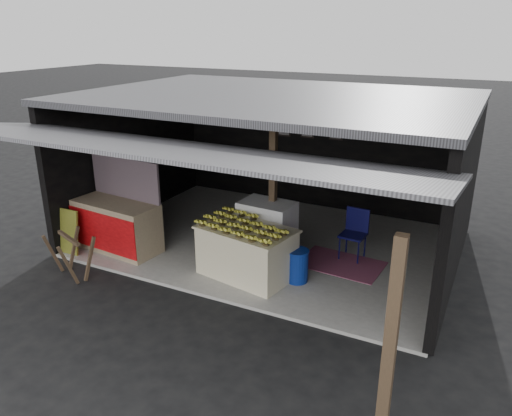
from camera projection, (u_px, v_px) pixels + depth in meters
The scene contains 13 objects.
ground at pixel (207, 298), 8.21m from camera, with size 80.00×80.00×0.00m, color black.
concrete_slab at pixel (271, 241), 10.29m from camera, with size 7.00×5.00×0.06m, color gray.
shophouse at pixel (279, 140), 9.84m from camera, with size 7.40×7.29×3.02m.
banana_table at pixel (247, 252), 8.68m from camera, with size 1.78×1.27×0.90m.
banana_pile at pixel (246, 223), 8.50m from camera, with size 1.50×0.90×0.18m, color yellow, non-canonical shape.
white_crate at pixel (267, 230), 9.36m from camera, with size 1.03×0.74×1.10m.
neighbor_stall at pixel (117, 223), 9.72m from camera, with size 1.78×0.92×1.78m.
green_signboard at pixel (66, 231), 9.59m from camera, with size 0.59×0.04×0.88m, color black.
sawhorse at pixel (71, 252), 8.74m from camera, with size 0.89×0.88×0.78m.
water_barrel at pixel (297, 266), 8.55m from camera, with size 0.37×0.37×0.55m, color navy.
plastic_chair at pixel (355, 229), 9.37m from camera, with size 0.48×0.48×0.95m.
magenta_rug at pixel (341, 264), 9.25m from camera, with size 1.50×1.00×0.01m, color maroon.
picture_frames at pixel (309, 129), 11.72m from camera, with size 1.62×0.04×0.46m.
Camera 1 is at (3.96, -6.06, 4.22)m, focal length 35.00 mm.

